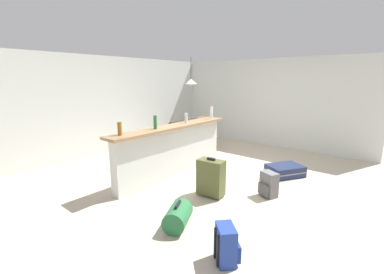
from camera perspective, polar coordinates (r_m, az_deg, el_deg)
ground_plane at (r=5.60m, az=4.21°, el=-7.97°), size 13.00×13.00×0.05m
wall_back at (r=7.46m, az=-15.18°, el=6.87°), size 6.60×0.10×2.50m
wall_right at (r=8.08m, az=15.36°, el=7.26°), size 0.10×6.00×2.50m
partition_half_wall at (r=5.32m, az=-4.11°, el=-3.25°), size 2.80×0.20×0.98m
bar_countertop at (r=5.20m, az=-4.20°, el=2.21°), size 2.96×0.40×0.05m
bottle_amber at (r=4.44m, az=-15.46°, el=1.77°), size 0.07×0.07×0.22m
bottle_green at (r=4.88m, az=-8.01°, el=3.21°), size 0.06×0.06×0.25m
bottle_clear at (r=5.51m, az=-1.27°, el=4.16°), size 0.06×0.06×0.20m
bottle_white at (r=6.08m, az=4.27°, el=5.29°), size 0.07×0.07×0.28m
dining_table at (r=7.47m, az=0.05°, el=2.63°), size 1.10×0.80×0.74m
dining_chair_near_partition at (r=7.16m, az=2.82°, el=1.12°), size 0.43×0.43×0.93m
pendant_lamp at (r=7.44m, az=-0.24°, el=12.01°), size 0.34×0.34×0.75m
suitcase_flat_navy at (r=5.70m, az=19.53°, el=-6.88°), size 0.88×0.78×0.22m
suitcase_upright_olive at (r=4.43m, az=4.13°, el=-8.73°), size 0.29×0.47×0.67m
duffel_bag_green at (r=3.64m, az=-3.08°, el=-16.80°), size 0.56×0.48×0.34m
backpack_blue at (r=3.05m, az=7.51°, el=-22.27°), size 0.34×0.34×0.42m
backpack_grey at (r=4.64m, az=16.32°, el=-9.92°), size 0.31×0.33×0.42m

